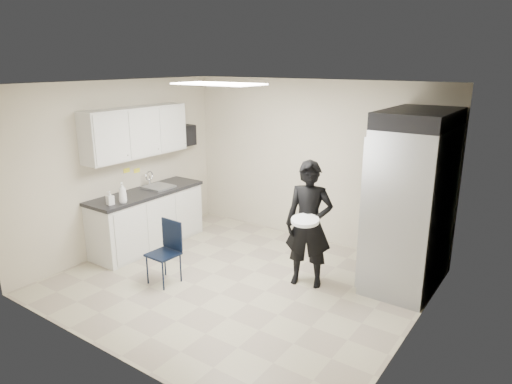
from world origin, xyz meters
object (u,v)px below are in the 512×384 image
Objects in this scene: folding_chair at (163,254)px; man_tuxedo at (309,224)px; commercial_fridge at (411,208)px; lower_counter at (148,220)px.

folding_chair is 0.49× the size of man_tuxedo.
commercial_fridge reaches higher than folding_chair.
lower_counter reaches higher than folding_chair.
folding_chair is at bearing -162.95° from man_tuxedo.
commercial_fridge is at bearing 15.88° from lower_counter.
man_tuxedo is (2.72, 0.30, 0.41)m from lower_counter.
man_tuxedo is (-1.06, -0.77, -0.21)m from commercial_fridge.
folding_chair is 1.96m from man_tuxedo.
man_tuxedo reaches higher than lower_counter.
man_tuxedo is at bearing 6.33° from lower_counter.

